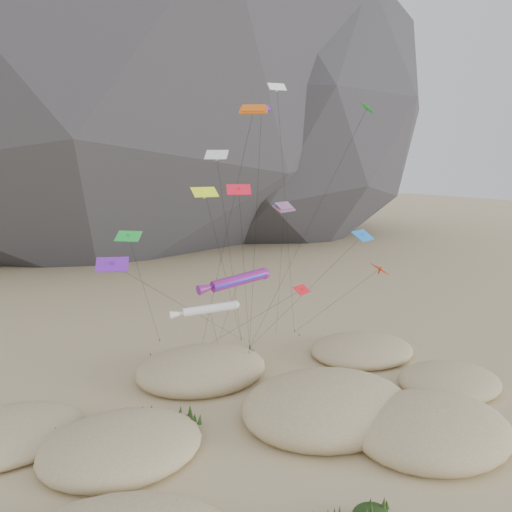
{
  "coord_description": "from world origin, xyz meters",
  "views": [
    {
      "loc": [
        -20.29,
        -28.94,
        20.99
      ],
      "look_at": [
        0.69,
        12.0,
        12.53
      ],
      "focal_mm": 35.0,
      "sensor_mm": 36.0,
      "label": 1
    }
  ],
  "objects": [
    {
      "name": "ground",
      "position": [
        0.0,
        0.0,
        0.0
      ],
      "size": [
        500.0,
        500.0,
        0.0
      ],
      "primitive_type": "plane",
      "color": "#CCB789",
      "rests_on": "ground"
    },
    {
      "name": "dunes",
      "position": [
        -2.64,
        2.99,
        0.74
      ],
      "size": [
        49.05,
        36.87,
        4.24
      ],
      "color": "#CCB789",
      "rests_on": "ground"
    },
    {
      "name": "dune_grass",
      "position": [
        -1.74,
        3.51,
        0.84
      ],
      "size": [
        43.9,
        27.46,
        1.46
      ],
      "color": "black",
      "rests_on": "ground"
    },
    {
      "name": "kite_stakes",
      "position": [
        2.36,
        22.61,
        0.15
      ],
      "size": [
        18.5,
        6.91,
        0.3
      ],
      "color": "#3F2D1E",
      "rests_on": "ground"
    },
    {
      "name": "rainbow_tube_kite",
      "position": [
        -1.11,
        12.45,
        10.27
      ],
      "size": [
        7.81,
        13.65,
        11.14
      ],
      "color": "red",
      "rests_on": "ground"
    },
    {
      "name": "white_tube_kite",
      "position": [
        -4.98,
        10.38,
        8.53
      ],
      "size": [
        9.0,
        11.99,
        9.15
      ],
      "color": "silver",
      "rests_on": "ground"
    },
    {
      "name": "orange_parafoil",
      "position": [
        0.3,
        11.91,
        25.44
      ],
      "size": [
        2.6,
        12.43,
        26.25
      ],
      "color": "#DB560B",
      "rests_on": "ground"
    },
    {
      "name": "multi_parafoil",
      "position": [
        3.63,
        11.9,
        16.86
      ],
      "size": [
        7.11,
        12.46,
        17.51
      ],
      "color": "red",
      "rests_on": "ground"
    },
    {
      "name": "delta_kites",
      "position": [
        1.33,
        10.83,
        17.28
      ],
      "size": [
        30.72,
        21.69,
        29.05
      ],
      "color": "#541A9D",
      "rests_on": "ground"
    }
  ]
}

